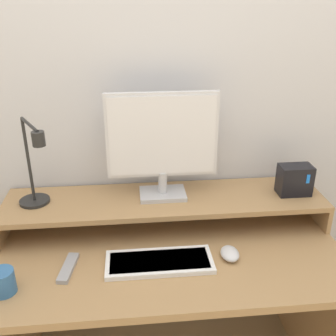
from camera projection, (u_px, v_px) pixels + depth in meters
The scene contains 10 objects.
wall_back at pixel (161, 88), 1.62m from camera, with size 6.00×0.05×2.50m.
desk at pixel (170, 289), 1.59m from camera, with size 1.32×0.67×0.71m.
monitor_shelf at pixel (165, 202), 1.63m from camera, with size 1.32×0.30×0.12m.
monitor at pixel (162, 142), 1.55m from camera, with size 0.44×0.13×0.44m.
desk_lamp at pixel (34, 174), 1.49m from camera, with size 0.17×0.25×0.36m.
router_dock at pixel (295, 180), 1.63m from camera, with size 0.14×0.08×0.13m.
keyboard at pixel (159, 262), 1.42m from camera, with size 0.39×0.16×0.02m.
mouse at pixel (230, 254), 1.45m from camera, with size 0.07×0.09×0.04m.
remote_control at pixel (68, 268), 1.39m from camera, with size 0.06×0.16×0.02m.
mug at pixel (3, 282), 1.27m from camera, with size 0.08×0.08×0.08m.
Camera 1 is at (-0.13, -0.91, 1.60)m, focal length 42.00 mm.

